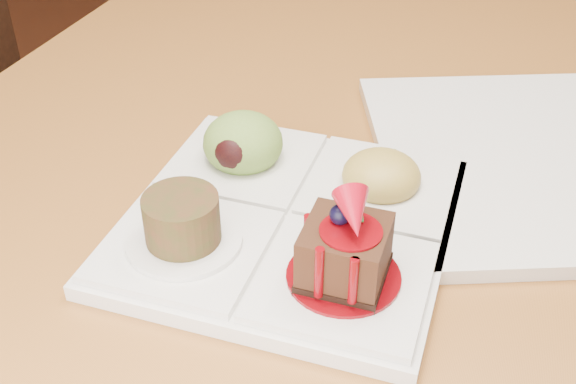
% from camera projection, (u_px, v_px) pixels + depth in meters
% --- Properties ---
extents(dining_table, '(1.00, 1.80, 0.75)m').
position_uv_depth(dining_table, '(511.00, 82.00, 0.87)').
color(dining_table, '#925925').
rests_on(dining_table, ground).
extents(chair_left, '(0.44, 0.44, 0.87)m').
position_uv_depth(chair_left, '(17.00, 173.00, 1.05)').
color(chair_left, black).
rests_on(chair_left, ground).
extents(sampler_plate, '(0.24, 0.24, 0.09)m').
position_uv_depth(sampler_plate, '(287.00, 208.00, 0.53)').
color(sampler_plate, silver).
rests_on(sampler_plate, dining_table).
extents(second_plate, '(0.37, 0.37, 0.01)m').
position_uv_depth(second_plate, '(550.00, 158.00, 0.60)').
color(second_plate, silver).
rests_on(second_plate, dining_table).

